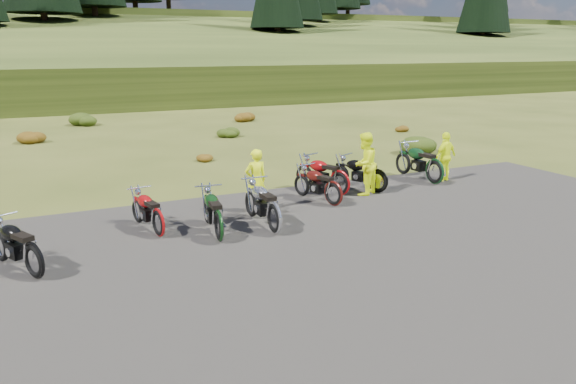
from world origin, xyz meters
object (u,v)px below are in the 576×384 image
motorcycle_3 (274,235)px  motorcycle_7 (434,185)px  motorcycle_0 (36,280)px  person_middle (256,182)px

motorcycle_3 → motorcycle_7: (6.63, 2.27, 0.00)m
motorcycle_0 → person_middle: person_middle is taller
motorcycle_7 → motorcycle_3: bearing=106.4°
motorcycle_0 → person_middle: size_ratio=1.21×
person_middle → motorcycle_0: bearing=20.0°
motorcycle_0 → motorcycle_3: (5.16, 0.45, 0.00)m
motorcycle_0 → person_middle: (5.48, 2.34, 0.84)m
motorcycle_0 → motorcycle_7: size_ratio=0.88×
motorcycle_3 → motorcycle_7: size_ratio=0.93×
motorcycle_0 → motorcycle_7: 12.10m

